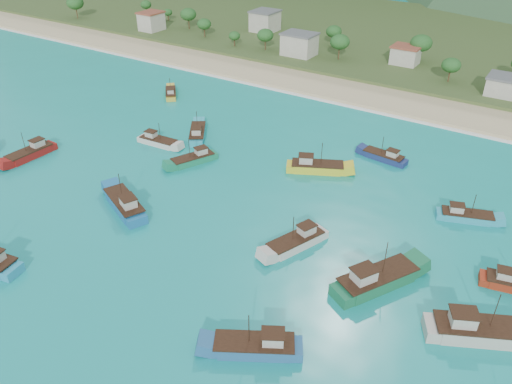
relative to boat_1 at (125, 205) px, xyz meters
The scene contains 19 objects.
ground 19.24m from the boat_1, 15.30° to the right, with size 600.00×600.00×0.00m, color #0C7D87.
beach 76.22m from the boat_1, 75.92° to the left, with size 400.00×18.00×1.20m, color beige.
land 136.20m from the boat_1, 82.18° to the left, with size 400.00×110.00×2.40m, color #385123.
surf_line 67.05m from the boat_1, 73.95° to the left, with size 400.00×2.50×0.08m, color white.
village 102.31m from the boat_1, 73.92° to the left, with size 209.61×30.86×7.03m.
vegetation 97.79m from the boat_1, 87.29° to the left, with size 277.61×25.78×8.71m.
boat_1 is the anchor object (origin of this frame).
boat_2 37.97m from the boat_1, 20.78° to the right, with size 10.93×8.19×6.38m.
boat_3 57.46m from the boat_1, 29.87° to the left, with size 9.57×5.65×5.43m.
boat_5 36.67m from the boat_1, 54.33° to the left, with size 11.47×7.93×6.60m.
boat_12 51.68m from the boat_1, 53.41° to the left, with size 9.34×3.63×5.38m.
boat_14 30.39m from the boat_1, 104.64° to the left, with size 8.37×10.21×6.09m.
boat_15 57.43m from the boat_1, ahead, with size 13.20×9.10×7.59m.
boat_16 19.64m from the boat_1, 92.50° to the left, with size 6.52×9.93×5.68m.
boat_17 30.58m from the boat_1, behind, with size 3.43×10.61×6.21m.
boat_21 30.47m from the boat_1, 13.43° to the left, with size 6.62×10.91×6.20m.
boat_22 53.89m from the boat_1, 122.93° to the left, with size 7.62×8.10×5.08m.
boat_23 25.13m from the boat_1, 119.63° to the left, with size 9.47×3.39×5.50m.
boat_25 43.54m from the boat_1, ahead, with size 9.72×13.26×7.70m.
Camera 1 is at (39.08, -42.58, 47.84)m, focal length 35.00 mm.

